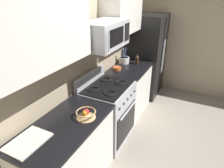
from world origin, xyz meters
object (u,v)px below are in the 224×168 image
range_oven (108,112)px  microwave (105,34)px  fruit_basket (86,114)px  bottle_soy (137,60)px  prep_bowl (117,68)px  refrigerator (146,56)px  cutting_board (28,142)px  utensil_crock (124,60)px

range_oven → microwave: (-0.00, 0.03, 1.19)m
range_oven → fruit_basket: (-0.77, -0.14, 0.48)m
bottle_soy → range_oven: bearing=177.4°
prep_bowl → microwave: bearing=-169.1°
microwave → bottle_soy: (1.12, -0.08, -0.67)m
refrigerator → bottle_soy: size_ratio=9.12×
fruit_basket → cutting_board: 0.63m
bottle_soy → refrigerator: bearing=2.9°
utensil_crock → prep_bowl: 0.39m
prep_bowl → fruit_basket: bearing=-168.4°
utensil_crock → refrigerator: bearing=-15.9°
refrigerator → prep_bowl: bearing=171.0°
utensil_crock → fruit_basket: size_ratio=1.39×
refrigerator → prep_bowl: refrigerator is taller
range_oven → cutting_board: 1.42m
utensil_crock → microwave: bearing=-171.4°
fruit_basket → prep_bowl: fruit_basket is taller
fruit_basket → cutting_board: (-0.57, 0.26, -0.04)m
bottle_soy → utensil_crock: bearing=102.1°
cutting_board → bottle_soy: bottle_soy is taller
utensil_crock → bottle_soy: (0.05, -0.24, 0.02)m
range_oven → bottle_soy: bearing=-2.6°
fruit_basket → cutting_board: bearing=155.2°
refrigerator → cutting_board: 3.14m
microwave → cutting_board: size_ratio=1.93×
range_oven → utensil_crock: 1.19m
utensil_crock → cutting_board: utensil_crock is taller
microwave → bottle_soy: 1.30m
cutting_board → prep_bowl: size_ratio=2.60×
fruit_basket → prep_bowl: size_ratio=1.51×
prep_bowl → range_oven: bearing=-166.9°
utensil_crock → cutting_board: bearing=-178.5°
cutting_board → prep_bowl: prep_bowl is taller
microwave → fruit_basket: (-0.77, -0.17, -0.71)m
microwave → range_oven: bearing=-89.9°
fruit_basket → prep_bowl: 1.48m
microwave → cutting_board: microwave is taller
utensil_crock → bottle_soy: 0.25m
cutting_board → bottle_soy: 2.47m
utensil_crock → bottle_soy: utensil_crock is taller
utensil_crock → fruit_basket: utensil_crock is taller
fruit_basket → utensil_crock: bearing=10.1°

